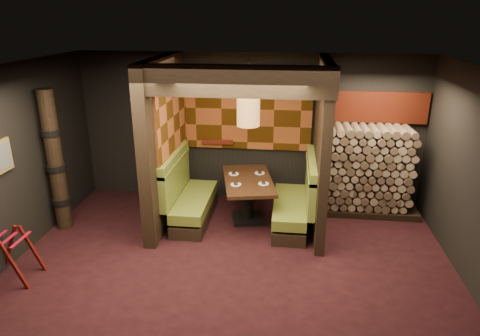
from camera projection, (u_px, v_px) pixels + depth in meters
name	position (u px, v px, depth m)	size (l,w,h in m)	color
floor	(229.00, 275.00, 6.09)	(6.50, 5.50, 0.02)	black
ceiling	(227.00, 71.00, 5.11)	(6.50, 5.50, 0.02)	black
wall_back	(249.00, 129.00, 8.18)	(6.50, 0.02, 2.85)	black
wall_front	(171.00, 325.00, 3.03)	(6.50, 0.02, 2.85)	black
partition_left	(164.00, 143.00, 7.30)	(0.20, 2.20, 2.85)	black
partition_right	(321.00, 147.00, 7.04)	(0.15, 2.10, 2.85)	black
header_beam	(233.00, 81.00, 5.85)	(2.85, 0.18, 0.44)	black
tapa_back_panel	(248.00, 109.00, 8.00)	(2.40, 0.06, 1.55)	#9D4A21
tapa_side_panel	(172.00, 116.00, 7.30)	(0.04, 1.85, 1.45)	#9D4A21
lacquer_shelf	(218.00, 142.00, 8.23)	(0.60, 0.12, 0.07)	#551A0F
booth_bench_left	(189.00, 199.00, 7.60)	(0.68, 1.60, 1.14)	black
booth_bench_right	(296.00, 204.00, 7.39)	(0.68, 1.60, 1.14)	black
dining_table	(248.00, 191.00, 7.52)	(1.10, 1.63, 0.79)	black
place_settings	(248.00, 178.00, 7.44)	(0.74, 0.78, 0.03)	white
pendant_lamp	(248.00, 112.00, 6.99)	(0.38, 0.38, 1.10)	#AD773B
framed_picture	(2.00, 156.00, 5.99)	(0.05, 0.36, 0.46)	olive
luggage_rack	(11.00, 254.00, 5.90)	(0.70, 0.50, 0.75)	#470C09
totem_column	(55.00, 162.00, 7.06)	(0.31, 0.31, 2.40)	black
firewood_stack	(372.00, 171.00, 7.74)	(1.73, 0.70, 1.64)	black
mosaic_header	(375.00, 107.00, 7.68)	(1.83, 0.10, 0.56)	maroon
bay_front_post	(326.00, 143.00, 7.27)	(0.08, 0.08, 2.85)	black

